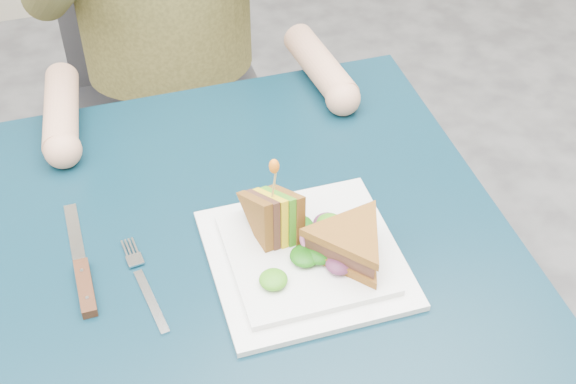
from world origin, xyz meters
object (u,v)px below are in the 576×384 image
object	(u,v)px
sandwich_flat	(350,243)
knife	(83,277)
chair	(167,69)
fork	(145,286)
sandwich_upright	(275,216)
table	(248,273)
plate	(305,257)

from	to	relation	value
sandwich_flat	knife	bearing A→B (deg)	167.40
chair	fork	size ratio (longest dim) A/B	5.18
sandwich_flat	sandwich_upright	bearing A→B (deg)	140.65
knife	table	bearing A→B (deg)	3.74
table	plate	world-z (taller)	plate
chair	sandwich_flat	size ratio (longest dim) A/B	4.76
chair	sandwich_flat	bearing A→B (deg)	-81.52
table	sandwich_upright	xyz separation A→B (m)	(0.04, -0.02, 0.13)
plate	knife	bearing A→B (deg)	169.74
table	sandwich_upright	bearing A→B (deg)	-33.22
chair	fork	xyz separation A→B (m)	(-0.15, -0.78, 0.19)
sandwich_upright	plate	bearing A→B (deg)	-55.99
sandwich_upright	chair	bearing A→B (deg)	92.82
chair	plate	world-z (taller)	chair
table	sandwich_upright	world-z (taller)	sandwich_upright
table	sandwich_upright	distance (m)	0.14
plate	table	bearing A→B (deg)	134.22
plate	fork	distance (m)	0.22
sandwich_flat	sandwich_upright	xyz separation A→B (m)	(-0.09, 0.07, 0.01)
sandwich_flat	knife	xyz separation A→B (m)	(-0.35, 0.08, -0.04)
knife	chair	bearing A→B (deg)	72.67
table	plate	bearing A→B (deg)	-45.78
chair	table	bearing A→B (deg)	-90.00
plate	fork	world-z (taller)	plate
sandwich_flat	sandwich_upright	distance (m)	0.11
table	knife	size ratio (longest dim) A/B	3.39
sandwich_flat	knife	size ratio (longest dim) A/B	0.88
plate	sandwich_upright	xyz separation A→B (m)	(-0.03, 0.05, 0.05)
chair	sandwich_upright	bearing A→B (deg)	-87.18
table	fork	distance (m)	0.18
table	fork	xyz separation A→B (m)	(-0.15, -0.05, 0.08)
plate	sandwich_upright	bearing A→B (deg)	124.01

